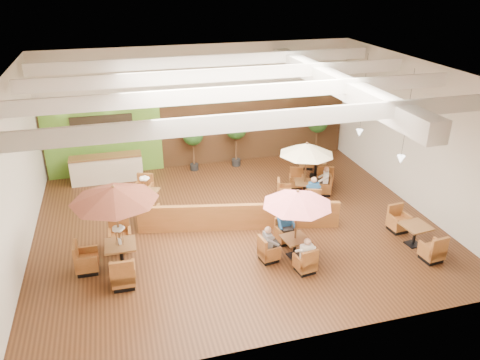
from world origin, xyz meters
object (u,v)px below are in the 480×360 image
object	(u,v)px
booth_divider	(239,217)
table_4	(414,235)
diner_4	(325,178)
service_counter	(107,168)
topiary_0	(193,137)
topiary_2	(318,124)
table_2	(306,160)
diner_0	(306,251)
diner_2	(269,240)
table_0	(113,210)
topiary_1	(236,130)
diner_3	(313,189)
table_1	(295,209)
diner_1	(286,223)
table_5	(315,168)
table_3	(146,199)

from	to	relation	value
booth_divider	table_4	distance (m)	5.94
diner_4	service_counter	bearing A→B (deg)	91.63
topiary_0	topiary_2	distance (m)	6.01
booth_divider	topiary_2	xyz separation A→B (m)	(5.42, 5.70, 1.18)
table_2	topiary_0	bearing A→B (deg)	153.17
service_counter	diner_0	bearing A→B (deg)	-56.11
diner_2	table_4	bearing A→B (deg)	86.20
topiary_0	table_0	bearing A→B (deg)	-117.45
topiary_1	diner_3	size ratio (longest dim) A/B	2.82
booth_divider	diner_2	size ratio (longest dim) A/B	9.24
service_counter	diner_4	xyz separation A→B (m)	(8.49, -3.72, 0.17)
booth_divider	table_1	world-z (taller)	table_1
table_4	diner_1	world-z (taller)	diner_1
table_2	topiary_1	xyz separation A→B (m)	(-1.80, 3.92, 0.10)
table_2	diner_4	distance (m)	1.23
table_4	diner_0	size ratio (longest dim) A/B	3.41
service_counter	table_5	xyz separation A→B (m)	(8.90, -1.95, -0.20)
booth_divider	topiary_2	bearing A→B (deg)	58.31
table_5	table_1	bearing A→B (deg)	-95.15
topiary_0	booth_divider	bearing A→B (deg)	-84.09
table_3	table_0	bearing A→B (deg)	-85.59
booth_divider	diner_4	size ratio (longest dim) A/B	9.19
service_counter	topiary_2	xyz separation A→B (m)	(9.85, 0.20, 1.08)
service_counter	table_2	world-z (taller)	table_2
table_0	topiary_1	xyz separation A→B (m)	(5.58, 6.91, -0.27)
topiary_0	topiary_1	distance (m)	1.99
topiary_0	service_counter	bearing A→B (deg)	-177.02
topiary_2	diner_1	distance (m)	8.14
table_1	table_3	world-z (taller)	table_1
diner_2	diner_1	bearing A→B (deg)	135.99
topiary_1	diner_0	xyz separation A→B (m)	(-0.14, -8.67, -0.98)
service_counter	diner_0	xyz separation A→B (m)	(5.69, -8.47, 0.16)
table_0	diner_1	bearing A→B (deg)	1.01
topiary_0	diner_3	bearing A→B (deg)	-51.60
table_2	diner_3	size ratio (longest dim) A/B	2.97
service_counter	topiary_1	bearing A→B (deg)	1.96
diner_1	table_5	bearing A→B (deg)	-123.80
table_1	topiary_0	xyz separation A→B (m)	(-1.80, 7.80, -0.14)
table_4	diner_4	distance (m)	4.51
table_3	diner_0	distance (m)	6.81
topiary_1	diner_4	bearing A→B (deg)	-55.83
table_2	topiary_1	bearing A→B (deg)	133.79
topiary_0	diner_1	bearing A→B (deg)	-75.04
diner_0	topiary_2	bearing A→B (deg)	60.54
table_3	diner_3	xyz separation A→B (m)	(6.24, -1.38, 0.27)
table_2	diner_0	size ratio (longest dim) A/B	3.24
service_counter	table_2	xyz separation A→B (m)	(7.63, -3.72, 1.05)
topiary_0	diner_0	xyz separation A→B (m)	(1.85, -8.67, -0.85)
table_4	booth_divider	bearing A→B (deg)	149.09
topiary_2	diner_2	distance (m)	9.33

